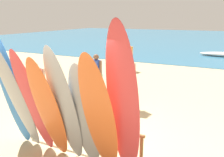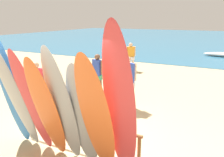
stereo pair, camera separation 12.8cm
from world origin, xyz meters
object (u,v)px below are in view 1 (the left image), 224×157
surfboard_orange_3 (49,111)px  beachgoer_near_rack (126,79)px  surfboard_blue_0 (11,90)px  beachgoer_by_water (36,83)px  surfboard_grey_1 (17,99)px  surfboard_orange_6 (99,118)px  surfboard_grey_5 (85,118)px  surfboard_rack (78,126)px  beachgoer_photographing (128,55)px  surfboard_grey_4 (65,108)px  surfboard_red_2 (34,105)px  beachgoer_strolling (96,71)px  surfboard_red_7 (124,107)px

surfboard_orange_3 → beachgoer_near_rack: (0.22, 3.33, -0.14)m
surfboard_blue_0 → beachgoer_by_water: size_ratio=1.82×
surfboard_grey_1 → surfboard_orange_6: (1.88, -0.01, -0.04)m
surfboard_grey_5 → surfboard_rack: bearing=136.6°
surfboard_grey_1 → surfboard_rack: bearing=38.6°
beachgoer_photographing → surfboard_grey_4: bearing=58.6°
surfboard_red_2 → surfboard_rack: bearing=48.3°
surfboard_grey_1 → surfboard_grey_4: 1.12m
surfboard_orange_3 → beachgoer_photographing: 8.48m
surfboard_rack → surfboard_orange_3: 0.89m
surfboard_grey_4 → surfboard_grey_5: surfboard_grey_4 is taller
surfboard_rack → surfboard_red_2: size_ratio=1.24×
surfboard_orange_3 → surfboard_orange_6: size_ratio=0.93×
beachgoer_photographing → surfboard_blue_0: bearing=49.2°
surfboard_orange_3 → surfboard_grey_4: 0.35m
beachgoer_near_rack → surfboard_orange_3: bearing=41.2°
beachgoer_strolling → beachgoer_by_water: beachgoer_strolling is taller
surfboard_red_7 → surfboard_blue_0: bearing=178.2°
surfboard_blue_0 → surfboard_grey_5: bearing=-2.7°
beachgoer_by_water → beachgoer_near_rack: bearing=-12.8°
surfboard_orange_3 → surfboard_blue_0: bearing=172.7°
surfboard_blue_0 → surfboard_orange_6: (2.15, -0.12, -0.16)m
surfboard_red_2 → beachgoer_by_water: size_ratio=1.61×
surfboard_grey_4 → beachgoer_near_rack: bearing=96.9°
surfboard_rack → surfboard_orange_6: (0.90, -0.67, 0.65)m
beachgoer_by_water → surfboard_orange_3: bearing=-83.3°
surfboard_blue_0 → surfboard_orange_3: 1.09m
surfboard_grey_5 → beachgoer_by_water: surfboard_grey_5 is taller
surfboard_orange_6 → surfboard_red_7: (0.38, 0.12, 0.23)m
beachgoer_near_rack → surfboard_blue_0: bearing=23.3°
surfboard_grey_4 → beachgoer_strolling: surfboard_grey_4 is taller
surfboard_grey_5 → beachgoer_strolling: bearing=118.2°
surfboard_red_2 → beachgoer_by_water: 2.72m
surfboard_blue_0 → surfboard_grey_1: (0.27, -0.10, -0.12)m
surfboard_blue_0 → surfboard_red_2: 0.70m
beachgoer_near_rack → surfboard_grey_5: bearing=53.8°
beachgoer_photographing → beachgoer_strolling: bearing=50.5°
surfboard_rack → surfboard_grey_4: surfboard_grey_4 is taller
surfboard_red_2 → surfboard_red_7: (1.86, 0.08, 0.25)m
surfboard_grey_5 → beachgoer_strolling: surfboard_grey_5 is taller
surfboard_rack → surfboard_grey_5: size_ratio=1.39×
surfboard_red_2 → beachgoer_near_rack: bearing=80.0°
surfboard_grey_1 → surfboard_orange_6: size_ratio=1.03×
surfboard_blue_0 → surfboard_grey_4: size_ratio=1.11×
surfboard_rack → surfboard_grey_4: bearing=-76.9°
surfboard_orange_6 → beachgoer_near_rack: surfboard_orange_6 is taller
surfboard_orange_6 → beachgoer_by_water: (-3.32, 2.02, -0.31)m
surfboard_blue_0 → surfboard_orange_3: bearing=-9.5°
surfboard_orange_3 → beachgoer_strolling: surfboard_orange_3 is taller
surfboard_rack → beachgoer_near_rack: bearing=89.5°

